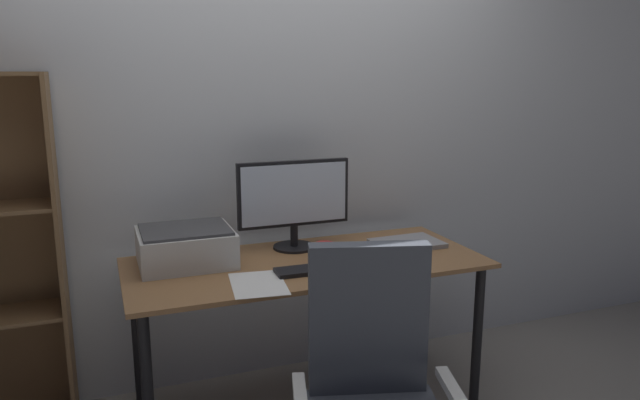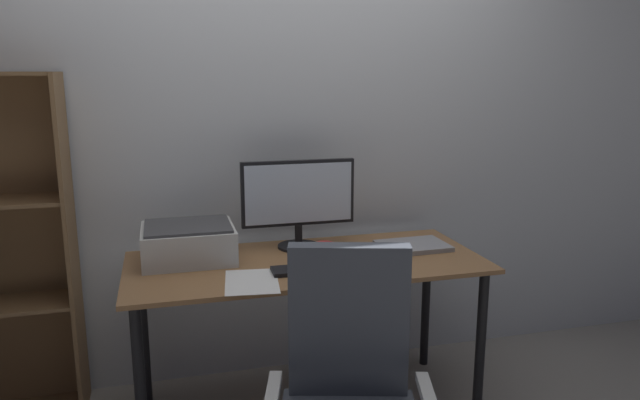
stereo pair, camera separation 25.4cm
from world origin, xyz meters
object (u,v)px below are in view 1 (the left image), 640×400
Objects in this scene: coffee_mug at (325,252)px; laptop at (407,243)px; printer at (186,246)px; monitor at (294,199)px; mouse at (362,262)px; desk at (306,279)px; keyboard at (310,270)px.

laptop is (0.46, 0.09, -0.03)m from coffee_mug.
coffee_mug is at bearing -17.44° from printer.
monitor is at bearing 162.40° from laptop.
laptop is (0.33, 0.20, -0.01)m from mouse.
laptop is at bearing -5.11° from printer.
monitor is 1.68× the size of laptop.
printer is (-0.58, 0.18, 0.04)m from coffee_mug.
printer is (-0.51, -0.06, -0.16)m from monitor.
monitor is 1.34× the size of printer.
mouse is at bearing -37.01° from desk.
coffee_mug is 0.61m from printer.
desk is 0.55m from laptop.
monitor is at bearing 104.63° from coffee_mug.
printer reaches higher than desk.
mouse is (0.20, -0.15, 0.10)m from desk.
keyboard reaches higher than desk.
coffee_mug is (0.07, -0.04, 0.13)m from desk.
printer reaches higher than mouse.
mouse reaches higher than desk.
coffee_mug reaches higher than desk.
keyboard is 0.55m from printer.
monitor reaches higher than desk.
mouse is at bearing -41.79° from coffee_mug.
monitor is 0.42m from keyboard.
printer is at bearing 163.05° from mouse.
printer is at bearing 162.56° from coffee_mug.
desk is 0.15m from coffee_mug.
coffee_mug reaches higher than mouse.
laptop is (0.53, 0.05, 0.10)m from desk.
laptop is (0.52, -0.15, -0.23)m from monitor.
desk is 16.83× the size of coffee_mug.
monitor is 5.76× the size of coffee_mug.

